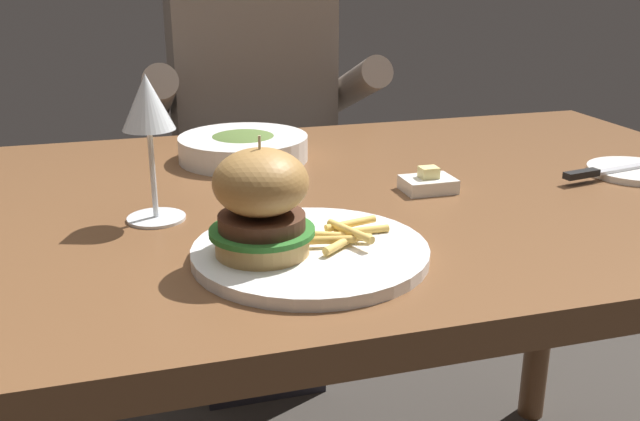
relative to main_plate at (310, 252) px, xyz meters
The scene contains 10 objects.
dining_table 0.25m from the main_plate, 75.92° to the left, with size 1.45×0.83×0.74m.
main_plate is the anchor object (origin of this frame).
burger_sandwich 0.08m from the main_plate, behind, with size 0.11×0.11×0.13m.
fries_pile 0.04m from the main_plate, ahead, with size 0.12×0.08×0.02m.
wine_glass 0.27m from the main_plate, 131.46° to the left, with size 0.07×0.07×0.19m.
bread_plate 0.60m from the main_plate, 17.20° to the left, with size 0.14×0.14×0.01m, color white.
table_knife 0.55m from the main_plate, 17.86° to the left, with size 0.23×0.05×0.01m.
butter_dish 0.30m from the main_plate, 39.53° to the left, with size 0.07×0.06×0.04m.
soup_bowl 0.43m from the main_plate, 89.25° to the left, with size 0.21×0.21×0.05m.
diner_person 0.94m from the main_plate, 82.86° to the left, with size 0.51×0.36×1.18m.
Camera 1 is at (-0.25, -0.93, 1.05)m, focal length 40.00 mm.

